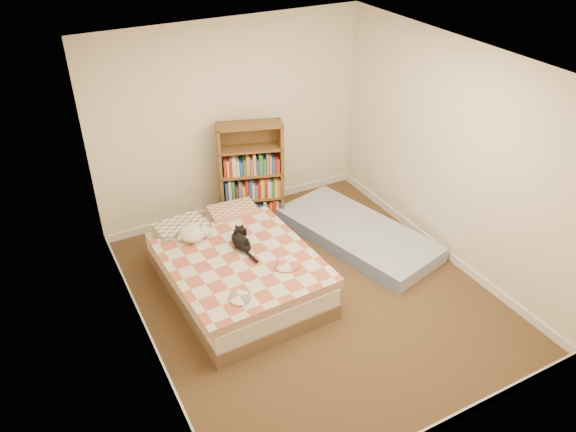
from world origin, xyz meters
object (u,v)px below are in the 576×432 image
bookshelf (251,184)px  black_cat (240,240)px  floor_mattress (357,234)px  bed (236,268)px  white_dog (193,233)px

bookshelf → black_cat: 1.30m
floor_mattress → black_cat: black_cat is taller
bed → floor_mattress: (1.67, 0.11, -0.15)m
bed → bookshelf: 1.43m
bed → floor_mattress: bed is taller
black_cat → bed: bearing=-127.5°
bed → white_dog: bearing=124.7°
bookshelf → floor_mattress: 1.48m
floor_mattress → bed: bearing=169.5°
bed → black_cat: bearing=30.2°
black_cat → white_dog: (-0.40, 0.34, 0.01)m
black_cat → white_dog: size_ratio=1.56×
floor_mattress → black_cat: size_ratio=3.26×
black_cat → white_dog: white_dog is taller
bookshelf → floor_mattress: bookshelf is taller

